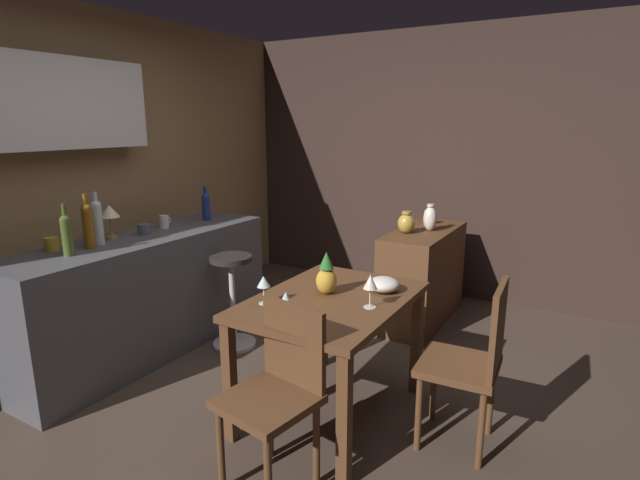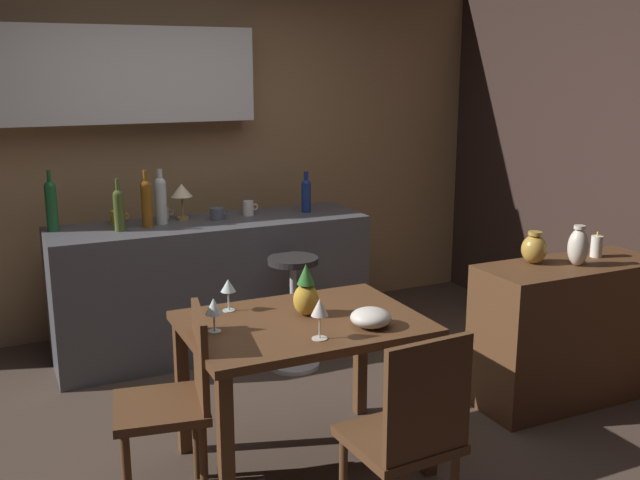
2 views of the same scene
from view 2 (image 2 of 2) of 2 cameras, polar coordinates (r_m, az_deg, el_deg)
The scene contains 27 objects.
ground_plane at distance 3.91m, azimuth -3.12°, elevation -15.68°, with size 9.00×9.00×0.00m, color #47382D.
wall_kitchen_back at distance 5.41m, azimuth -12.29°, elevation 7.94°, with size 5.20×0.33×2.60m.
wall_side_right at distance 5.19m, azimuth 22.51°, elevation 5.76°, with size 0.10×4.40×2.60m, color #33231E.
dining_table at distance 3.47m, azimuth -1.37°, elevation -7.89°, with size 1.10×0.80×0.74m.
kitchen_counter at distance 5.00m, azimuth -8.43°, elevation -3.60°, with size 2.10×0.60×0.90m, color #4C4C51.
sideboard_cabinet at distance 4.46m, azimuth 18.78°, elevation -6.84°, with size 1.10×0.44×0.82m, color #56351E.
chair_near_window at distance 3.29m, azimuth -11.28°, elevation -12.08°, with size 0.46×0.46×0.89m.
chair_by_doorway at distance 2.94m, azimuth 7.02°, elevation -14.92°, with size 0.42×0.42×0.94m.
bar_stool at distance 4.67m, azimuth -2.10°, elevation -5.44°, with size 0.34×0.34×0.73m.
wine_glass_left at distance 3.16m, azimuth -0.03°, elevation -5.41°, with size 0.08×0.08×0.18m.
wine_glass_right at distance 3.55m, azimuth -7.23°, elevation -3.66°, with size 0.07×0.07×0.16m.
wine_glass_center at distance 3.29m, azimuth -8.35°, elevation -5.24°, with size 0.08×0.08×0.16m.
pineapple_centerpiece at distance 3.47m, azimuth -1.11°, elevation -4.23°, with size 0.12×0.12×0.25m.
fruit_bowl at distance 3.35m, azimuth 4.01°, elevation -6.10°, with size 0.19×0.19×0.09m, color beige.
wine_bottle_cobalt at distance 5.12m, azimuth -1.10°, elevation 3.67°, with size 0.07×0.07×0.29m.
wine_bottle_clear at distance 4.84m, azimuth -12.40°, elevation 3.23°, with size 0.08×0.08×0.36m.
wine_bottle_amber at distance 4.77m, azimuth -13.48°, elevation 2.99°, with size 0.07×0.07×0.37m.
wine_bottle_green at distance 4.82m, azimuth -20.36°, elevation 2.70°, with size 0.07×0.07×0.38m.
wine_bottle_olive at distance 4.69m, azimuth -15.52°, elevation 2.44°, with size 0.07×0.07×0.33m.
cup_cream at distance 5.01m, azimuth -12.13°, elevation 2.09°, with size 0.11×0.07×0.08m.
cup_mustard at distance 4.92m, azimuth -15.63°, elevation 1.72°, with size 0.12×0.09×0.09m.
cup_white at distance 5.05m, azimuth -5.63°, elevation 2.51°, with size 0.11×0.07×0.10m.
cup_slate at distance 4.93m, azimuth -8.08°, elevation 2.06°, with size 0.13×0.09×0.08m.
counter_lamp at distance 4.94m, azimuth -10.81°, elevation 3.70°, with size 0.14×0.14×0.24m.
pillar_candle_tall at distance 4.53m, azimuth 20.90°, elevation -0.47°, with size 0.07×0.07×0.15m.
vase_ceramic_ivory at distance 4.28m, azimuth 19.61°, elevation -0.50°, with size 0.11×0.11×0.23m.
vase_brass at distance 4.26m, azimuth 16.47°, elevation -0.66°, with size 0.14×0.14×0.18m.
Camera 2 is at (-1.26, -3.18, 1.90)m, focal length 40.74 mm.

